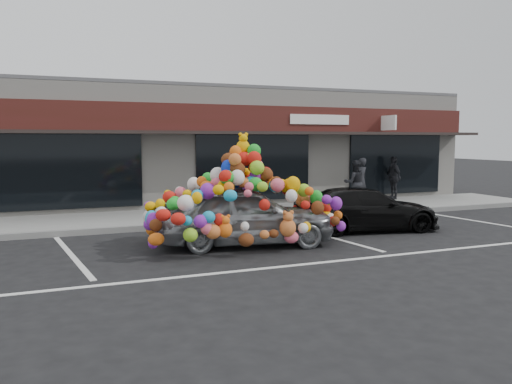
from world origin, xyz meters
name	(u,v)px	position (x,y,z in m)	size (l,w,h in m)	color
ground	(220,245)	(0.00, 0.00, 0.00)	(90.00, 90.00, 0.00)	black
shop_building	(153,146)	(0.00, 8.44, 2.16)	(24.00, 7.20, 4.31)	silver
sidewalk	(180,217)	(0.00, 4.00, 0.07)	(26.00, 3.00, 0.15)	gray
kerb	(192,225)	(0.00, 2.50, 0.07)	(26.00, 0.18, 0.16)	slate
parking_stripe_left	(71,255)	(-3.20, 0.20, 0.00)	(0.12, 4.40, 0.01)	silver
parking_stripe_mid	(322,235)	(2.80, 0.20, 0.00)	(0.12, 4.40, 0.01)	silver
parking_stripe_right	(484,222)	(8.20, 0.20, 0.00)	(0.12, 4.40, 0.01)	silver
lane_line	(348,260)	(2.00, -2.30, 0.00)	(14.00, 0.12, 0.01)	silver
toy_car	(245,208)	(0.55, -0.16, 0.86)	(2.96, 4.60, 2.53)	#99A1A3
black_sedan	(366,209)	(4.20, 0.39, 0.57)	(3.96, 1.61, 1.15)	black
pedestrian_a	(361,180)	(6.73, 4.45, 0.96)	(0.59, 0.39, 1.62)	black
pedestrian_b	(355,183)	(6.16, 3.96, 0.93)	(0.76, 0.59, 1.56)	black
pedestrian_c	(393,178)	(8.55, 5.00, 0.97)	(0.40, 0.96, 1.63)	black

